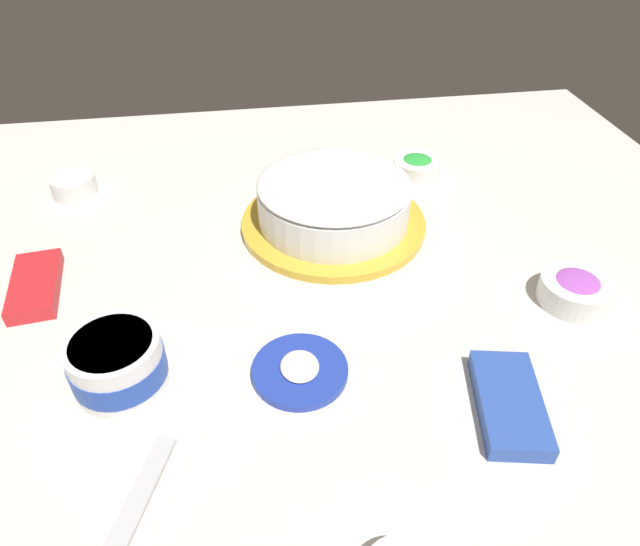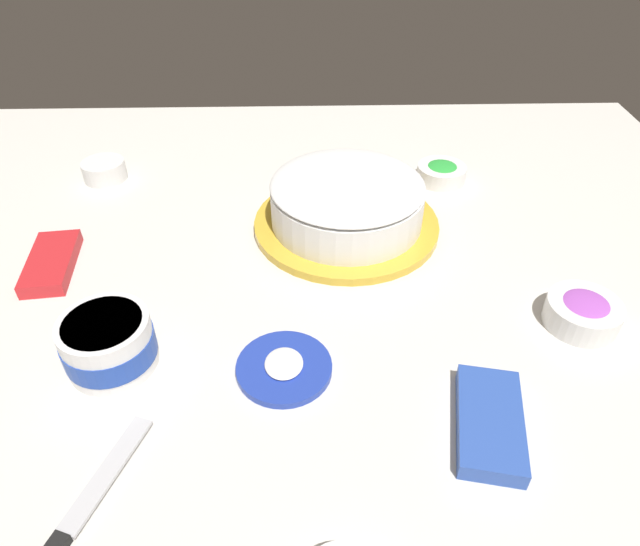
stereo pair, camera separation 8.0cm
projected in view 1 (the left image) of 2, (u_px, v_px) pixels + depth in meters
The scene contains 9 objects.
ground_plane at pixel (311, 336), 0.75m from camera, with size 1.54×1.54×0.00m, color silver.
frosted_cake at pixel (334, 204), 0.93m from camera, with size 0.31×0.31×0.10m.
frosting_tub at pixel (117, 362), 0.67m from camera, with size 0.11×0.11×0.07m.
frosting_tub_lid at pixel (300, 370), 0.70m from camera, with size 0.12×0.12×0.02m.
sprinkle_bowl_green at pixel (417, 165), 1.08m from camera, with size 0.09×0.09×0.04m.
sprinkle_bowl_rainbow at pixel (575, 289), 0.79m from camera, with size 0.10×0.10×0.04m.
sprinkle_bowl_yellow at pixel (74, 185), 1.02m from camera, with size 0.08×0.08×0.04m.
candy_box_lower at pixel (509, 403), 0.65m from camera, with size 0.14×0.07×0.02m, color #2D51B2.
candy_box_upper at pixel (35, 285), 0.82m from camera, with size 0.14×0.06×0.02m, color red.
Camera 1 is at (0.53, -0.07, 0.54)m, focal length 31.56 mm.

